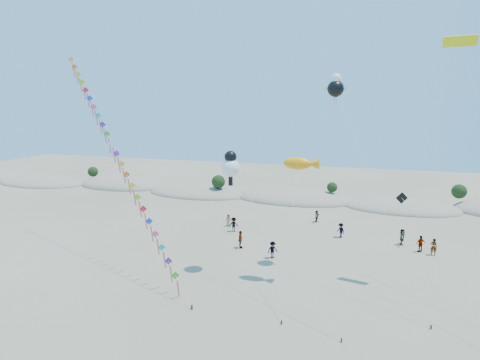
# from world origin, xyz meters

# --- Properties ---
(dune_ridge) EXTENTS (145.30, 11.49, 5.57)m
(dune_ridge) POSITION_xyz_m (1.06, 45.14, 0.11)
(dune_ridge) COLOR gray
(dune_ridge) RESTS_ON ground
(kite_train) EXTENTS (20.69, 14.03, 20.54)m
(kite_train) POSITION_xyz_m (-12.51, 15.93, 10.70)
(kite_train) COLOR #3F2D1E
(kite_train) RESTS_ON ground
(fish_kite) EXTENTS (2.99, 8.25, 10.75)m
(fish_kite) POSITION_xyz_m (5.17, 16.03, 10.21)
(fish_kite) COLOR #3F2D1E
(fish_kite) RESTS_ON ground
(cartoon_kite_low) EXTENTS (11.23, 9.78, 11.05)m
(cartoon_kite_low) POSITION_xyz_m (-1.09, 16.30, 9.73)
(cartoon_kite_low) COLOR #3F2D1E
(cartoon_kite_low) RESTS_ON ground
(cartoon_kite_high) EXTENTS (8.71, 10.46, 17.73)m
(cartoon_kite_high) POSITION_xyz_m (7.41, 20.36, 16.52)
(cartoon_kite_high) COLOR #3F2D1E
(cartoon_kite_high) RESTS_ON ground
(parafoil_kite) EXTENTS (5.54, 13.94, 20.30)m
(parafoil_kite) POSITION_xyz_m (16.78, 18.85, 19.51)
(parafoil_kite) COLOR #3F2D1E
(parafoil_kite) RESTS_ON ground
(dark_kite) EXTENTS (7.65, 9.63, 7.65)m
(dark_kite) POSITION_xyz_m (15.25, 16.84, 5.32)
(dark_kite) COLOR #3F2D1E
(dark_kite) RESTS_ON ground
(beachgoers) EXTENTS (30.36, 14.96, 1.88)m
(beachgoers) POSITION_xyz_m (7.41, 26.26, 0.85)
(beachgoers) COLOR slate
(beachgoers) RESTS_ON ground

